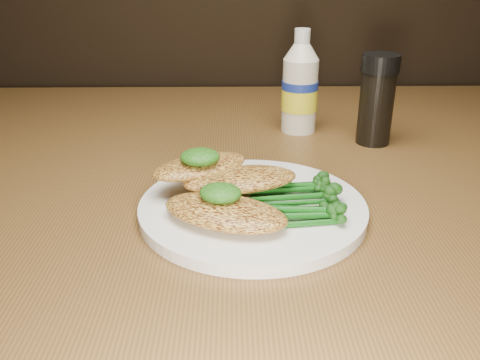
{
  "coord_description": "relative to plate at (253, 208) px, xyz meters",
  "views": [
    {
      "loc": [
        -0.08,
        0.41,
        1.02
      ],
      "look_at": [
        -0.07,
        0.91,
        0.79
      ],
      "focal_mm": 38.96,
      "sensor_mm": 36.0,
      "label": 1
    }
  ],
  "objects": [
    {
      "name": "chicken_front",
      "position": [
        -0.03,
        -0.04,
        0.02
      ],
      "size": [
        0.15,
        0.12,
        0.02
      ],
      "primitive_type": "ellipsoid",
      "rotation": [
        0.0,
        0.0,
        -0.42
      ],
      "color": "gold",
      "rests_on": "plate"
    },
    {
      "name": "pesto_front",
      "position": [
        -0.03,
        -0.03,
        0.03
      ],
      "size": [
        0.05,
        0.05,
        0.02
      ],
      "primitive_type": "ellipsoid",
      "rotation": [
        0.0,
        0.0,
        -0.34
      ],
      "color": "black",
      "rests_on": "chicken_front"
    },
    {
      "name": "mayo_bottle",
      "position": [
        0.08,
        0.27,
        0.07
      ],
      "size": [
        0.06,
        0.06,
        0.15
      ],
      "primitive_type": null,
      "rotation": [
        0.0,
        0.0,
        -0.07
      ],
      "color": "beige",
      "rests_on": "dining_table"
    },
    {
      "name": "pepper_grinder",
      "position": [
        0.18,
        0.22,
        0.06
      ],
      "size": [
        0.06,
        0.06,
        0.13
      ],
      "primitive_type": null,
      "rotation": [
        0.0,
        0.0,
        -0.23
      ],
      "color": "black",
      "rests_on": "dining_table"
    },
    {
      "name": "chicken_mid",
      "position": [
        -0.01,
        0.02,
        0.02
      ],
      "size": [
        0.14,
        0.09,
        0.02
      ],
      "primitive_type": "ellipsoid",
      "rotation": [
        0.0,
        0.0,
        0.21
      ],
      "color": "gold",
      "rests_on": "plate"
    },
    {
      "name": "broccolini_bundle",
      "position": [
        0.04,
        -0.01,
        0.02
      ],
      "size": [
        0.13,
        0.11,
        0.02
      ],
      "primitive_type": null,
      "rotation": [
        0.0,
        0.0,
        -0.14
      ],
      "color": "#125313",
      "rests_on": "plate"
    },
    {
      "name": "chicken_back",
      "position": [
        -0.06,
        0.04,
        0.03
      ],
      "size": [
        0.13,
        0.11,
        0.02
      ],
      "primitive_type": "ellipsoid",
      "rotation": [
        0.0,
        0.0,
        0.54
      ],
      "color": "gold",
      "rests_on": "plate"
    },
    {
      "name": "pesto_back",
      "position": [
        -0.06,
        0.03,
        0.05
      ],
      "size": [
        0.05,
        0.04,
        0.02
      ],
      "primitive_type": "ellipsoid",
      "rotation": [
        0.0,
        0.0,
        0.11
      ],
      "color": "black",
      "rests_on": "chicken_back"
    },
    {
      "name": "plate",
      "position": [
        0.0,
        0.0,
        0.0
      ],
      "size": [
        0.24,
        0.24,
        0.01
      ],
      "primitive_type": "cylinder",
      "color": "white",
      "rests_on": "dining_table"
    }
  ]
}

